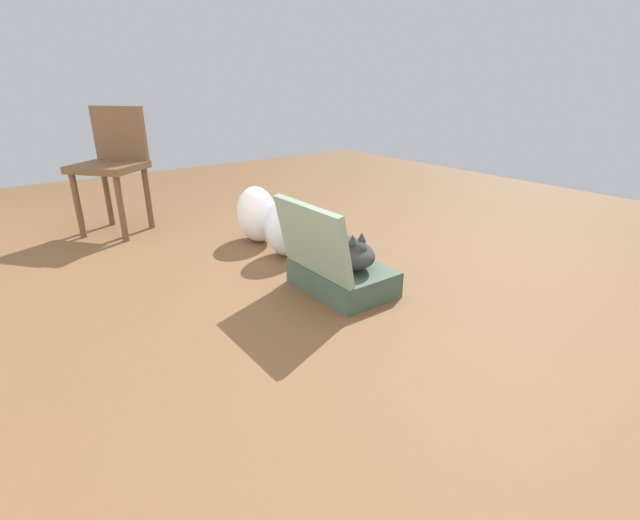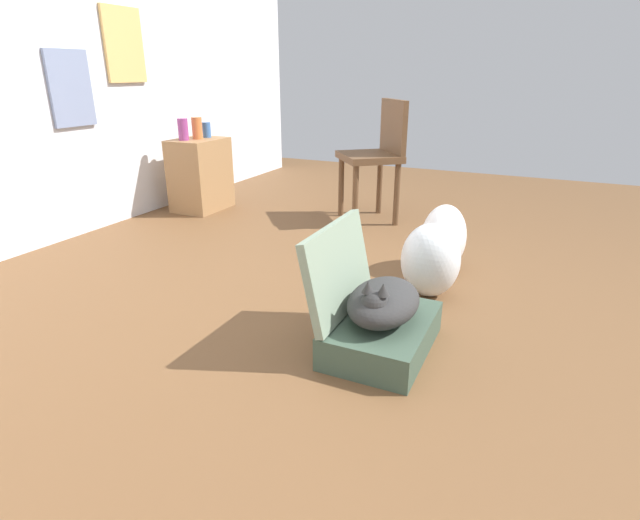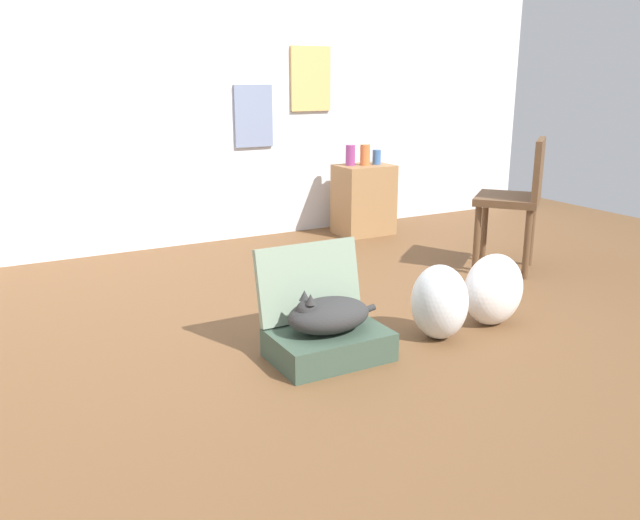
{
  "view_description": "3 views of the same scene",
  "coord_description": "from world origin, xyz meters",
  "px_view_note": "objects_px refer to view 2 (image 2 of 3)",
  "views": [
    {
      "loc": [
        -2.1,
        1.2,
        1.08
      ],
      "look_at": [
        -0.49,
        -0.0,
        0.28
      ],
      "focal_mm": 25.47,
      "sensor_mm": 36.0,
      "label": 1
    },
    {
      "loc": [
        -2.1,
        -0.81,
        1.1
      ],
      "look_at": [
        -0.34,
        0.02,
        0.36
      ],
      "focal_mm": 27.72,
      "sensor_mm": 36.0,
      "label": 2
    },
    {
      "loc": [
        -1.77,
        -2.79,
        1.31
      ],
      "look_at": [
        -0.13,
        0.2,
        0.35
      ],
      "focal_mm": 36.79,
      "sensor_mm": 36.0,
      "label": 3
    }
  ],
  "objects_px": {
    "plastic_bag_white": "(430,260)",
    "side_table": "(200,175)",
    "vase_short": "(206,130)",
    "chair": "(377,153)",
    "cat": "(383,302)",
    "suitcase_base": "(382,334)",
    "vase_round": "(197,128)",
    "plastic_bag_clear": "(443,238)",
    "vase_tall": "(183,129)"
  },
  "relations": [
    {
      "from": "suitcase_base",
      "to": "side_table",
      "type": "height_order",
      "value": "side_table"
    },
    {
      "from": "vase_short",
      "to": "vase_round",
      "type": "distance_m",
      "value": 0.12
    },
    {
      "from": "cat",
      "to": "plastic_bag_clear",
      "type": "bearing_deg",
      "value": -1.88
    },
    {
      "from": "plastic_bag_white",
      "to": "side_table",
      "type": "xyz_separation_m",
      "value": [
        0.91,
        2.16,
        0.1
      ]
    },
    {
      "from": "plastic_bag_white",
      "to": "vase_short",
      "type": "height_order",
      "value": "vase_short"
    },
    {
      "from": "plastic_bag_clear",
      "to": "vase_short",
      "type": "bearing_deg",
      "value": 73.15
    },
    {
      "from": "suitcase_base",
      "to": "chair",
      "type": "xyz_separation_m",
      "value": [
        1.85,
        0.68,
        0.45
      ]
    },
    {
      "from": "plastic_bag_clear",
      "to": "vase_tall",
      "type": "bearing_deg",
      "value": 79.16
    },
    {
      "from": "suitcase_base",
      "to": "chair",
      "type": "bearing_deg",
      "value": 20.1
    },
    {
      "from": "vase_tall",
      "to": "cat",
      "type": "bearing_deg",
      "value": -123.53
    },
    {
      "from": "side_table",
      "to": "vase_short",
      "type": "distance_m",
      "value": 0.37
    },
    {
      "from": "plastic_bag_white",
      "to": "chair",
      "type": "height_order",
      "value": "chair"
    },
    {
      "from": "cat",
      "to": "vase_short",
      "type": "xyz_separation_m",
      "value": [
        1.66,
        2.1,
        0.42
      ]
    },
    {
      "from": "suitcase_base",
      "to": "plastic_bag_white",
      "type": "height_order",
      "value": "plastic_bag_white"
    },
    {
      "from": "side_table",
      "to": "vase_short",
      "type": "height_order",
      "value": "vase_short"
    },
    {
      "from": "cat",
      "to": "vase_short",
      "type": "bearing_deg",
      "value": 51.78
    },
    {
      "from": "vase_tall",
      "to": "vase_round",
      "type": "relative_size",
      "value": 0.99
    },
    {
      "from": "plastic_bag_white",
      "to": "vase_tall",
      "type": "height_order",
      "value": "vase_tall"
    },
    {
      "from": "plastic_bag_clear",
      "to": "vase_short",
      "type": "xyz_separation_m",
      "value": [
        0.65,
        2.14,
        0.45
      ]
    },
    {
      "from": "plastic_bag_clear",
      "to": "vase_tall",
      "type": "xyz_separation_m",
      "value": [
        0.42,
        2.19,
        0.47
      ]
    },
    {
      "from": "vase_short",
      "to": "chair",
      "type": "bearing_deg",
      "value": -82.09
    },
    {
      "from": "side_table",
      "to": "chair",
      "type": "height_order",
      "value": "chair"
    },
    {
      "from": "vase_tall",
      "to": "plastic_bag_clear",
      "type": "bearing_deg",
      "value": -100.84
    },
    {
      "from": "plastic_bag_white",
      "to": "plastic_bag_clear",
      "type": "height_order",
      "value": "plastic_bag_clear"
    },
    {
      "from": "plastic_bag_white",
      "to": "vase_tall",
      "type": "relative_size",
      "value": 2.29
    },
    {
      "from": "cat",
      "to": "chair",
      "type": "xyz_separation_m",
      "value": [
        1.86,
        0.68,
        0.3
      ]
    },
    {
      "from": "plastic_bag_white",
      "to": "chair",
      "type": "xyz_separation_m",
      "value": [
        1.22,
        0.72,
        0.33
      ]
    },
    {
      "from": "plastic_bag_clear",
      "to": "chair",
      "type": "distance_m",
      "value": 1.15
    },
    {
      "from": "cat",
      "to": "plastic_bag_clear",
      "type": "relative_size",
      "value": 1.25
    },
    {
      "from": "suitcase_base",
      "to": "cat",
      "type": "relative_size",
      "value": 1.11
    },
    {
      "from": "plastic_bag_clear",
      "to": "side_table",
      "type": "xyz_separation_m",
      "value": [
        0.53,
        2.15,
        0.1
      ]
    },
    {
      "from": "side_table",
      "to": "vase_round",
      "type": "height_order",
      "value": "vase_round"
    },
    {
      "from": "vase_tall",
      "to": "side_table",
      "type": "bearing_deg",
      "value": -20.07
    },
    {
      "from": "cat",
      "to": "vase_short",
      "type": "distance_m",
      "value": 2.71
    },
    {
      "from": "vase_tall",
      "to": "vase_round",
      "type": "distance_m",
      "value": 0.12
    },
    {
      "from": "vase_short",
      "to": "vase_round",
      "type": "xyz_separation_m",
      "value": [
        -0.11,
        0.0,
        0.02
      ]
    },
    {
      "from": "cat",
      "to": "plastic_bag_white",
      "type": "xyz_separation_m",
      "value": [
        0.63,
        -0.05,
        -0.03
      ]
    },
    {
      "from": "chair",
      "to": "plastic_bag_clear",
      "type": "bearing_deg",
      "value": 0.22
    },
    {
      "from": "side_table",
      "to": "suitcase_base",
      "type": "bearing_deg",
      "value": -125.98
    },
    {
      "from": "vase_tall",
      "to": "vase_short",
      "type": "height_order",
      "value": "vase_tall"
    },
    {
      "from": "side_table",
      "to": "vase_round",
      "type": "bearing_deg",
      "value": -90.0
    },
    {
      "from": "vase_short",
      "to": "chair",
      "type": "distance_m",
      "value": 1.45
    },
    {
      "from": "vase_short",
      "to": "vase_round",
      "type": "height_order",
      "value": "vase_round"
    },
    {
      "from": "vase_tall",
      "to": "suitcase_base",
      "type": "bearing_deg",
      "value": -123.39
    },
    {
      "from": "cat",
      "to": "side_table",
      "type": "bearing_deg",
      "value": 53.88
    },
    {
      "from": "plastic_bag_clear",
      "to": "vase_tall",
      "type": "relative_size",
      "value": 2.32
    },
    {
      "from": "suitcase_base",
      "to": "vase_round",
      "type": "relative_size",
      "value": 3.2
    },
    {
      "from": "suitcase_base",
      "to": "side_table",
      "type": "xyz_separation_m",
      "value": [
        1.54,
        2.12,
        0.22
      ]
    },
    {
      "from": "cat",
      "to": "plastic_bag_clear",
      "type": "distance_m",
      "value": 1.01
    },
    {
      "from": "plastic_bag_white",
      "to": "vase_short",
      "type": "bearing_deg",
      "value": 64.5
    }
  ]
}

